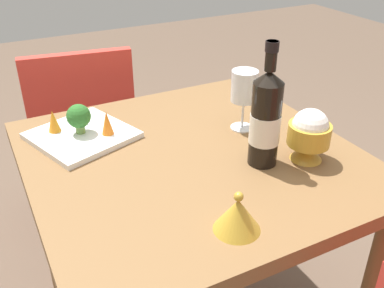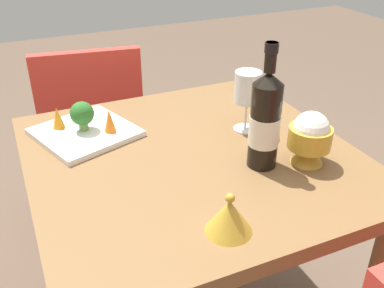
# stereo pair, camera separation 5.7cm
# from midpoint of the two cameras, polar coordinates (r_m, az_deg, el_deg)

# --- Properties ---
(dining_table) EXTENTS (0.85, 0.85, 0.73)m
(dining_table) POSITION_cam_midpoint_polar(r_m,az_deg,el_deg) (1.23, 1.32, -4.92)
(dining_table) COLOR brown
(dining_table) RESTS_ON ground_plane
(chair_by_wall) EXTENTS (0.45, 0.45, 0.85)m
(chair_by_wall) POSITION_cam_midpoint_polar(r_m,az_deg,el_deg) (1.85, -11.87, 2.82)
(chair_by_wall) COLOR red
(chair_by_wall) RESTS_ON ground_plane
(wine_bottle) EXTENTS (0.08, 0.08, 0.32)m
(wine_bottle) POSITION_cam_midpoint_polar(r_m,az_deg,el_deg) (1.10, 10.87, 2.97)
(wine_bottle) COLOR black
(wine_bottle) RESTS_ON dining_table
(wine_glass) EXTENTS (0.08, 0.08, 0.18)m
(wine_glass) POSITION_cam_midpoint_polar(r_m,az_deg,el_deg) (1.27, 8.46, 7.03)
(wine_glass) COLOR white
(wine_glass) RESTS_ON dining_table
(rice_bowl) EXTENTS (0.11, 0.11, 0.14)m
(rice_bowl) POSITION_cam_midpoint_polar(r_m,az_deg,el_deg) (1.16, 16.32, 0.86)
(rice_bowl) COLOR gold
(rice_bowl) RESTS_ON dining_table
(rice_bowl_lid) EXTENTS (0.10, 0.10, 0.09)m
(rice_bowl_lid) POSITION_cam_midpoint_polar(r_m,az_deg,el_deg) (0.91, 6.62, -9.24)
(rice_bowl_lid) COLOR gold
(rice_bowl_lid) RESTS_ON dining_table
(serving_plate) EXTENTS (0.32, 0.32, 0.02)m
(serving_plate) POSITION_cam_midpoint_polar(r_m,az_deg,el_deg) (1.31, -12.38, 1.45)
(serving_plate) COLOR white
(serving_plate) RESTS_ON dining_table
(broccoli_floret) EXTENTS (0.07, 0.07, 0.09)m
(broccoli_floret) POSITION_cam_midpoint_polar(r_m,az_deg,el_deg) (1.28, -12.76, 3.77)
(broccoli_floret) COLOR #729E4C
(broccoli_floret) RESTS_ON serving_plate
(carrot_garnish_left) EXTENTS (0.03, 0.03, 0.07)m
(carrot_garnish_left) POSITION_cam_midpoint_polar(r_m,az_deg,el_deg) (1.26, -9.32, 2.96)
(carrot_garnish_left) COLOR orange
(carrot_garnish_left) RESTS_ON serving_plate
(carrot_garnish_right) EXTENTS (0.04, 0.04, 0.06)m
(carrot_garnish_right) POSITION_cam_midpoint_polar(r_m,az_deg,el_deg) (1.32, -15.75, 3.28)
(carrot_garnish_right) COLOR orange
(carrot_garnish_right) RESTS_ON serving_plate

